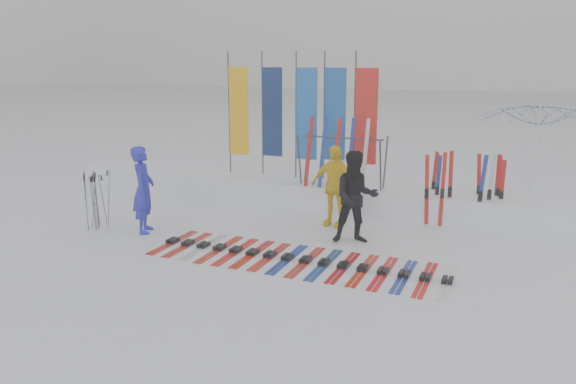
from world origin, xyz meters
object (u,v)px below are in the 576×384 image
at_px(ski_row, 297,259).
at_px(ski_rack, 342,154).
at_px(person_blue, 143,190).
at_px(person_yellow, 334,186).
at_px(person_black, 356,197).
at_px(tent_canopy, 535,155).

height_order(ski_row, ski_rack, ski_rack).
height_order(person_blue, ski_rack, person_blue).
height_order(person_blue, person_yellow, person_blue).
relative_size(person_blue, person_yellow, 1.03).
relative_size(person_black, person_yellow, 1.03).
bearing_deg(ski_row, person_black, 65.60).
relative_size(person_black, tent_canopy, 0.63).
height_order(person_black, ski_row, person_black).
distance_m(person_blue, ski_rack, 4.70).
distance_m(person_black, ski_row, 1.85).
height_order(tent_canopy, ski_row, tent_canopy).
distance_m(person_black, person_yellow, 1.22).
distance_m(ski_row, ski_rack, 3.95).
bearing_deg(tent_canopy, ski_rack, -155.46).
relative_size(person_yellow, ski_rack, 0.88).
height_order(person_yellow, ski_row, person_yellow).
bearing_deg(tent_canopy, person_yellow, -141.40).
xyz_separation_m(person_blue, person_yellow, (3.56, 2.03, -0.03)).
relative_size(person_blue, ski_row, 0.33).
xyz_separation_m(person_black, tent_canopy, (3.28, 4.18, 0.40)).
xyz_separation_m(person_yellow, ski_row, (0.09, -2.42, -0.86)).
xyz_separation_m(person_black, ski_rack, (-0.99, 2.23, 0.45)).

